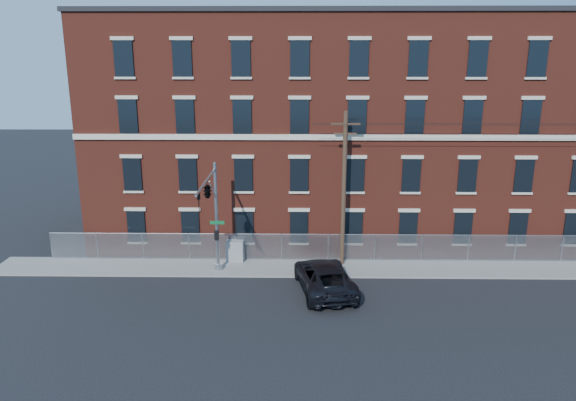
% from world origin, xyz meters
% --- Properties ---
extents(ground, '(140.00, 140.00, 0.00)m').
position_xyz_m(ground, '(0.00, 0.00, 0.00)').
color(ground, black).
rests_on(ground, ground).
extents(sidewalk, '(65.00, 3.00, 0.12)m').
position_xyz_m(sidewalk, '(12.00, 5.00, 0.06)').
color(sidewalk, gray).
rests_on(sidewalk, ground).
extents(mill_building, '(55.30, 14.32, 16.30)m').
position_xyz_m(mill_building, '(12.00, 13.93, 8.15)').
color(mill_building, maroon).
rests_on(mill_building, ground).
extents(chain_link_fence, '(59.06, 0.06, 1.85)m').
position_xyz_m(chain_link_fence, '(12.00, 6.30, 1.06)').
color(chain_link_fence, '#A5A8AD').
rests_on(chain_link_fence, ground).
extents(traffic_signal_mast, '(0.90, 6.75, 7.00)m').
position_xyz_m(traffic_signal_mast, '(-6.00, 2.18, 5.39)').
color(traffic_signal_mast, '#9EA0A5').
rests_on(traffic_signal_mast, ground).
extents(utility_pole_near, '(1.80, 0.28, 10.00)m').
position_xyz_m(utility_pole_near, '(2.00, 5.60, 5.34)').
color(utility_pole_near, '#422F21').
rests_on(utility_pole_near, ground).
extents(pickup_truck, '(3.89, 6.64, 1.73)m').
position_xyz_m(pickup_truck, '(0.66, 1.62, 0.87)').
color(pickup_truck, black).
rests_on(pickup_truck, ground).
extents(utility_cabinet, '(1.19, 0.68, 1.42)m').
position_xyz_m(utility_cabinet, '(-5.06, 6.00, 0.83)').
color(utility_cabinet, gray).
rests_on(utility_cabinet, sidewalk).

